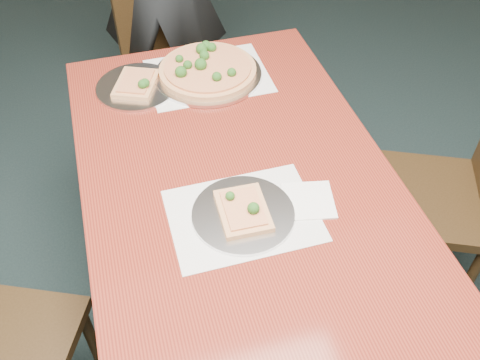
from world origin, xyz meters
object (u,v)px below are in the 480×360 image
object	(u,v)px
pizza_pan	(207,70)
slice_plate_far	(137,85)
chair_right	(456,188)
dining_table	(240,201)
slice_plate_near	(243,212)
chair_far	(171,48)

from	to	relation	value
pizza_pan	slice_plate_far	world-z (taller)	pizza_pan
pizza_pan	chair_right	bearing A→B (deg)	-37.26
dining_table	slice_plate_near	bearing A→B (deg)	-102.34
chair_far	slice_plate_far	distance (m)	0.68
chair_far	slice_plate_far	world-z (taller)	chair_far
slice_plate_near	pizza_pan	bearing A→B (deg)	84.70
chair_far	dining_table	bearing A→B (deg)	-100.69
pizza_pan	slice_plate_far	xyz separation A→B (m)	(-0.25, -0.01, -0.01)
dining_table	slice_plate_far	size ratio (longest dim) A/B	5.36
chair_right	pizza_pan	world-z (taller)	chair_right
dining_table	chair_far	bearing A→B (deg)	90.30
chair_right	slice_plate_near	bearing A→B (deg)	-57.63
chair_right	slice_plate_far	bearing A→B (deg)	-94.35
slice_plate_near	slice_plate_far	bearing A→B (deg)	106.16
chair_far	chair_right	world-z (taller)	same
chair_far	chair_right	bearing A→B (deg)	-66.99
chair_far	slice_plate_near	size ratio (longest dim) A/B	3.25
dining_table	slice_plate_near	distance (m)	0.17
dining_table	chair_far	xyz separation A→B (m)	(-0.01, 1.12, -0.14)
chair_right	slice_plate_far	xyz separation A→B (m)	(-0.99, 0.56, 0.25)
dining_table	pizza_pan	world-z (taller)	pizza_pan
chair_right	slice_plate_near	distance (m)	0.84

